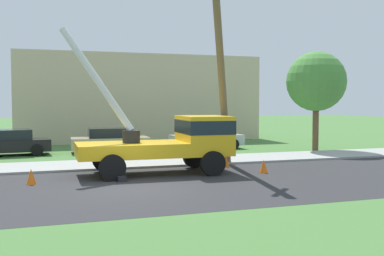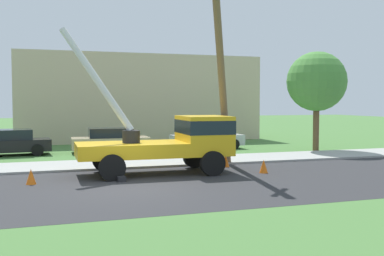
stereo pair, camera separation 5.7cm
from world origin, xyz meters
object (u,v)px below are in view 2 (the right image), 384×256
(traffic_cone_curbside, at_px, (226,161))
(parked_sedan_tan, at_px, (111,140))
(utility_truck, at_px, (174,139))
(traffic_cone_ahead, at_px, (264,166))
(leaning_utility_pole, at_px, (221,68))
(roadside_tree_far, at_px, (317,82))
(parked_sedan_black, at_px, (8,143))
(traffic_cone_behind, at_px, (31,177))
(parked_sedan_silver, at_px, (207,137))

(traffic_cone_curbside, xyz_separation_m, parked_sedan_tan, (-4.01, 7.68, 0.43))
(utility_truck, xyz_separation_m, parked_sedan_tan, (-1.32, 8.62, -0.70))
(traffic_cone_curbside, relative_size, parked_sedan_tan, 0.13)
(traffic_cone_curbside, distance_m, parked_sedan_tan, 8.68)
(traffic_cone_ahead, distance_m, parked_sedan_tan, 10.96)
(leaning_utility_pole, relative_size, roadside_tree_far, 1.46)
(parked_sedan_black, bearing_deg, traffic_cone_curbside, -39.49)
(traffic_cone_behind, bearing_deg, traffic_cone_curbside, 12.92)
(traffic_cone_ahead, xyz_separation_m, traffic_cone_curbside, (-0.81, 2.15, 0.00))
(roadside_tree_far, bearing_deg, parked_sedan_silver, 150.71)
(traffic_cone_behind, relative_size, traffic_cone_curbside, 1.00)
(parked_sedan_black, height_order, roadside_tree_far, roadside_tree_far)
(utility_truck, bearing_deg, traffic_cone_curbside, 19.28)
(utility_truck, xyz_separation_m, parked_sedan_silver, (4.70, 8.78, -0.70))
(utility_truck, distance_m, roadside_tree_far, 12.13)
(parked_sedan_silver, bearing_deg, parked_sedan_black, 179.82)
(parked_sedan_tan, height_order, roadside_tree_far, roadside_tree_far)
(roadside_tree_far, bearing_deg, leaning_utility_pole, -148.96)
(leaning_utility_pole, height_order, parked_sedan_tan, leaning_utility_pole)
(traffic_cone_ahead, bearing_deg, leaning_utility_pole, 121.13)
(parked_sedan_black, distance_m, parked_sedan_tan, 5.54)
(traffic_cone_behind, bearing_deg, utility_truck, 9.72)
(leaning_utility_pole, distance_m, parked_sedan_black, 12.83)
(leaning_utility_pole, distance_m, traffic_cone_curbside, 4.17)
(traffic_cone_behind, distance_m, parked_sedan_silver, 14.18)
(traffic_cone_curbside, bearing_deg, traffic_cone_behind, -167.08)
(utility_truck, height_order, leaning_utility_pole, leaning_utility_pole)
(parked_sedan_tan, relative_size, parked_sedan_silver, 1.01)
(traffic_cone_ahead, relative_size, parked_sedan_black, 0.12)
(traffic_cone_behind, bearing_deg, traffic_cone_ahead, -1.54)
(utility_truck, height_order, roadside_tree_far, utility_truck)
(traffic_cone_behind, bearing_deg, parked_sedan_silver, 43.38)
(traffic_cone_ahead, height_order, parked_sedan_silver, parked_sedan_silver)
(traffic_cone_curbside, bearing_deg, roadside_tree_far, 30.79)
(parked_sedan_black, relative_size, parked_sedan_tan, 1.01)
(leaning_utility_pole, xyz_separation_m, roadside_tree_far, (8.08, 4.86, -0.31))
(utility_truck, height_order, traffic_cone_curbside, utility_truck)
(leaning_utility_pole, xyz_separation_m, parked_sedan_tan, (-3.67, 7.93, -3.71))
(parked_sedan_black, bearing_deg, utility_truck, -52.13)
(traffic_cone_ahead, relative_size, traffic_cone_curbside, 1.00)
(parked_sedan_tan, distance_m, parked_sedan_silver, 6.02)
(traffic_cone_ahead, bearing_deg, parked_sedan_silver, 83.15)
(traffic_cone_curbside, bearing_deg, parked_sedan_tan, 117.59)
(traffic_cone_ahead, height_order, parked_sedan_black, parked_sedan_black)
(leaning_utility_pole, height_order, parked_sedan_black, leaning_utility_pole)
(utility_truck, height_order, parked_sedan_silver, utility_truck)
(parked_sedan_silver, bearing_deg, traffic_cone_ahead, -96.85)
(utility_truck, xyz_separation_m, traffic_cone_behind, (-5.60, -0.96, -1.13))
(parked_sedan_silver, distance_m, roadside_tree_far, 7.41)
(parked_sedan_black, height_order, parked_sedan_silver, same)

